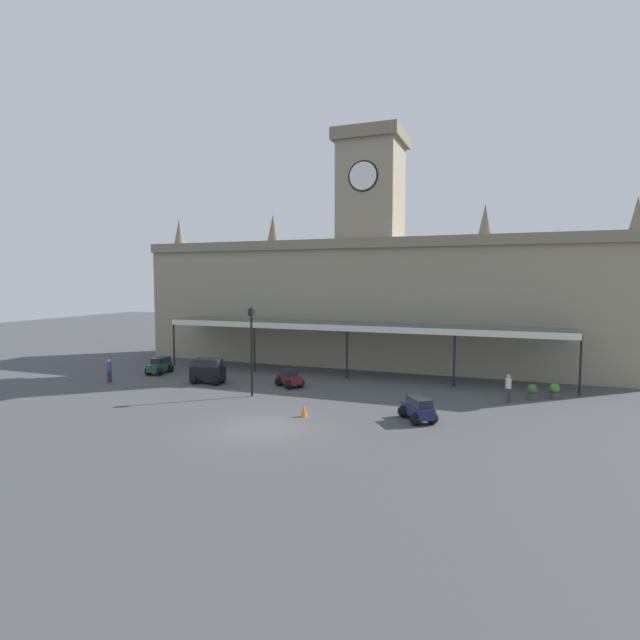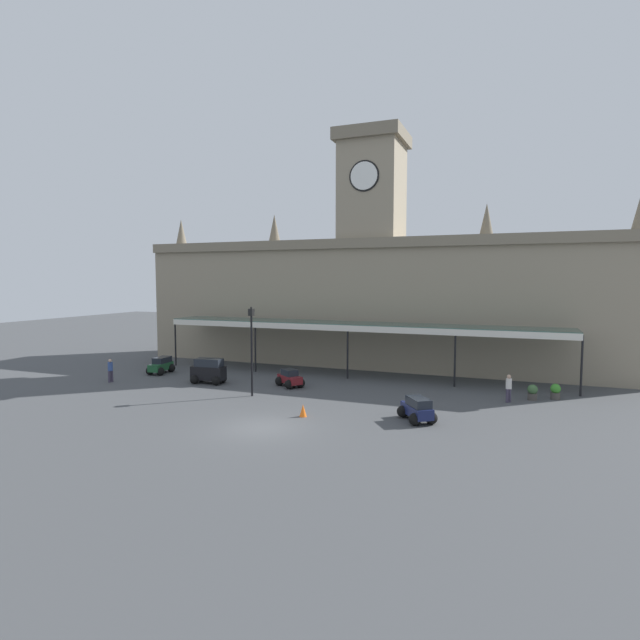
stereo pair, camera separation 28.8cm
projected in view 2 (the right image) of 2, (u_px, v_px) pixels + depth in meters
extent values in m
plane|color=#444649|center=(262.00, 428.00, 25.06)|extent=(140.00, 140.00, 0.00)
cube|color=gray|center=(371.00, 303.00, 42.93)|extent=(40.83, 5.44, 10.64)
cube|color=gray|center=(362.00, 243.00, 39.87)|extent=(40.83, 0.30, 0.80)
cube|color=gray|center=(372.00, 193.00, 42.18)|extent=(4.80, 4.80, 7.90)
cube|color=#766C59|center=(373.00, 139.00, 41.82)|extent=(5.50, 5.50, 1.00)
cylinder|color=white|center=(364.00, 176.00, 39.82)|extent=(2.20, 0.12, 2.20)
cylinder|color=black|center=(364.00, 176.00, 39.86)|extent=(2.46, 0.06, 2.46)
cone|color=#6E6554|center=(181.00, 233.00, 49.52)|extent=(1.10, 1.10, 2.60)
cone|color=#6E6554|center=(274.00, 229.00, 45.76)|extent=(1.10, 1.10, 2.60)
cone|color=#6E6554|center=(487.00, 220.00, 39.02)|extent=(1.10, 1.10, 2.60)
cone|color=#6E6554|center=(640.00, 214.00, 35.27)|extent=(1.10, 1.10, 2.60)
cube|color=#38564C|center=(354.00, 324.00, 38.48)|extent=(30.98, 3.20, 0.16)
cube|color=silver|center=(347.00, 328.00, 37.01)|extent=(30.98, 0.12, 0.44)
cylinder|color=black|center=(175.00, 343.00, 42.98)|extent=(0.14, 0.14, 3.89)
cylinder|color=black|center=(255.00, 347.00, 40.14)|extent=(0.14, 0.14, 3.89)
cylinder|color=black|center=(348.00, 353.00, 37.29)|extent=(0.14, 0.14, 3.89)
cylinder|color=black|center=(455.00, 359.00, 34.45)|extent=(0.14, 0.14, 3.89)
cylinder|color=black|center=(582.00, 366.00, 31.61)|extent=(0.14, 0.14, 3.89)
cube|color=#19214C|center=(417.00, 410.00, 26.23)|extent=(2.03, 2.36, 0.55)
cube|color=#1E232B|center=(419.00, 402.00, 25.99)|extent=(1.57, 1.74, 0.45)
sphere|color=black|center=(403.00, 411.00, 26.89)|extent=(0.64, 0.64, 0.64)
sphere|color=black|center=(418.00, 410.00, 27.10)|extent=(0.64, 0.64, 0.64)
sphere|color=black|center=(415.00, 419.00, 25.39)|extent=(0.64, 0.64, 0.64)
sphere|color=black|center=(431.00, 418.00, 25.60)|extent=(0.64, 0.64, 0.64)
cube|color=black|center=(208.00, 373.00, 35.67)|extent=(2.48, 1.17, 0.95)
cube|color=#1E232B|center=(209.00, 362.00, 35.60)|extent=(1.97, 1.07, 0.55)
sphere|color=black|center=(194.00, 379.00, 35.49)|extent=(0.64, 0.64, 0.64)
sphere|color=black|center=(201.00, 377.00, 36.40)|extent=(0.64, 0.64, 0.64)
sphere|color=black|center=(216.00, 381.00, 35.02)|extent=(0.64, 0.64, 0.64)
sphere|color=black|center=(222.00, 378.00, 35.93)|extent=(0.64, 0.64, 0.64)
cube|color=#1E512D|center=(161.00, 367.00, 39.43)|extent=(1.14, 2.33, 0.55)
cube|color=#1E232B|center=(162.00, 360.00, 39.59)|extent=(0.99, 1.63, 0.45)
sphere|color=black|center=(160.00, 371.00, 38.59)|extent=(0.64, 0.64, 0.64)
sphere|color=black|center=(150.00, 371.00, 38.83)|extent=(0.64, 0.64, 0.64)
sphere|color=black|center=(171.00, 368.00, 40.08)|extent=(0.64, 0.64, 0.64)
sphere|color=black|center=(161.00, 367.00, 40.32)|extent=(0.64, 0.64, 0.64)
cube|color=maroon|center=(290.00, 379.00, 34.60)|extent=(2.18, 1.91, 0.50)
cube|color=#1E232B|center=(289.00, 372.00, 34.60)|extent=(1.36, 1.29, 0.42)
sphere|color=black|center=(300.00, 383.00, 34.29)|extent=(0.64, 0.64, 0.64)
sphere|color=black|center=(289.00, 384.00, 33.81)|extent=(0.64, 0.64, 0.64)
sphere|color=black|center=(291.00, 380.00, 35.42)|extent=(0.64, 0.64, 0.64)
sphere|color=black|center=(280.00, 381.00, 34.94)|extent=(0.64, 0.64, 0.64)
cylinder|color=#3F384C|center=(507.00, 396.00, 30.14)|extent=(0.17, 0.17, 0.82)
cylinder|color=#3F384C|center=(510.00, 395.00, 30.26)|extent=(0.17, 0.17, 0.82)
cylinder|color=silver|center=(509.00, 384.00, 30.14)|extent=(0.34, 0.34, 0.62)
sphere|color=tan|center=(509.00, 377.00, 30.11)|extent=(0.23, 0.23, 0.23)
cylinder|color=#3F384C|center=(112.00, 376.00, 36.22)|extent=(0.17, 0.17, 0.82)
cylinder|color=#3F384C|center=(109.00, 377.00, 36.03)|extent=(0.17, 0.17, 0.82)
cylinder|color=#334C8C|center=(110.00, 367.00, 36.07)|extent=(0.34, 0.34, 0.62)
sphere|color=tan|center=(110.00, 361.00, 36.03)|extent=(0.23, 0.23, 0.23)
cylinder|color=black|center=(252.00, 356.00, 31.64)|extent=(0.13, 0.13, 5.09)
cube|color=black|center=(251.00, 312.00, 31.42)|extent=(0.30, 0.30, 0.44)
sphere|color=black|center=(251.00, 308.00, 31.40)|extent=(0.14, 0.14, 0.14)
cone|color=orange|center=(303.00, 411.00, 27.04)|extent=(0.40, 0.40, 0.66)
cylinder|color=#47423D|center=(555.00, 396.00, 30.97)|extent=(0.56, 0.56, 0.42)
sphere|color=#39872A|center=(556.00, 389.00, 30.93)|extent=(0.60, 0.60, 0.60)
cylinder|color=#47423D|center=(532.00, 397.00, 30.75)|extent=(0.56, 0.56, 0.42)
sphere|color=#3C6036|center=(533.00, 389.00, 30.71)|extent=(0.60, 0.60, 0.60)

